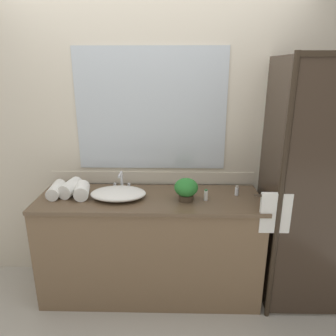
# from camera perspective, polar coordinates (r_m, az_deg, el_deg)

# --- Properties ---
(ground_plane) EXTENTS (8.00, 8.00, 0.00)m
(ground_plane) POSITION_cam_1_polar(r_m,az_deg,el_deg) (3.02, -3.05, -21.21)
(ground_plane) COLOR #B7B2A8
(wall_back_with_mirror) EXTENTS (4.40, 0.06, 2.60)m
(wall_back_with_mirror) POSITION_cam_1_polar(r_m,az_deg,el_deg) (2.76, -2.97, 5.31)
(wall_back_with_mirror) COLOR beige
(wall_back_with_mirror) RESTS_ON ground_plane
(vanity_cabinet) EXTENTS (1.80, 0.58, 0.90)m
(vanity_cabinet) POSITION_cam_1_polar(r_m,az_deg,el_deg) (2.77, -3.19, -13.83)
(vanity_cabinet) COLOR brown
(vanity_cabinet) RESTS_ON ground_plane
(shower_enclosure) EXTENTS (1.20, 0.59, 2.00)m
(shower_enclosure) POSITION_cam_1_polar(r_m,az_deg,el_deg) (2.56, 26.06, -4.19)
(shower_enclosure) COLOR #2D2319
(shower_enclosure) RESTS_ON ground_plane
(sink_basin) EXTENTS (0.44, 0.31, 0.08)m
(sink_basin) POSITION_cam_1_polar(r_m,az_deg,el_deg) (2.55, -8.98, -4.58)
(sink_basin) COLOR white
(sink_basin) RESTS_ON vanity_cabinet
(faucet) EXTENTS (0.17, 0.15, 0.17)m
(faucet) POSITION_cam_1_polar(r_m,az_deg,el_deg) (2.70, -8.37, -2.84)
(faucet) COLOR silver
(faucet) RESTS_ON vanity_cabinet
(potted_plant) EXTENTS (0.18, 0.18, 0.18)m
(potted_plant) POSITION_cam_1_polar(r_m,az_deg,el_deg) (2.46, 3.30, -3.74)
(potted_plant) COLOR #473828
(potted_plant) RESTS_ON vanity_cabinet
(amenity_bottle_lotion) EXTENTS (0.03, 0.03, 0.08)m
(amenity_bottle_lotion) POSITION_cam_1_polar(r_m,az_deg,el_deg) (2.64, 12.33, -4.03)
(amenity_bottle_lotion) COLOR silver
(amenity_bottle_lotion) RESTS_ON vanity_cabinet
(amenity_bottle_body_wash) EXTENTS (0.03, 0.03, 0.09)m
(amenity_bottle_body_wash) POSITION_cam_1_polar(r_m,az_deg,el_deg) (2.50, 6.86, -4.88)
(amenity_bottle_body_wash) COLOR white
(amenity_bottle_body_wash) RESTS_ON vanity_cabinet
(rolled_towel_near_edge) EXTENTS (0.12, 0.25, 0.10)m
(rolled_towel_near_edge) POSITION_cam_1_polar(r_m,az_deg,el_deg) (2.72, -19.58, -3.74)
(rolled_towel_near_edge) COLOR white
(rolled_towel_near_edge) RESTS_ON vanity_cabinet
(rolled_towel_middle) EXTENTS (0.15, 0.25, 0.12)m
(rolled_towel_middle) POSITION_cam_1_polar(r_m,az_deg,el_deg) (2.70, -17.22, -3.44)
(rolled_towel_middle) COLOR white
(rolled_towel_middle) RESTS_ON vanity_cabinet
(rolled_towel_far_edge) EXTENTS (0.15, 0.22, 0.12)m
(rolled_towel_far_edge) POSITION_cam_1_polar(r_m,az_deg,el_deg) (2.62, -15.31, -3.97)
(rolled_towel_far_edge) COLOR white
(rolled_towel_far_edge) RESTS_ON vanity_cabinet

